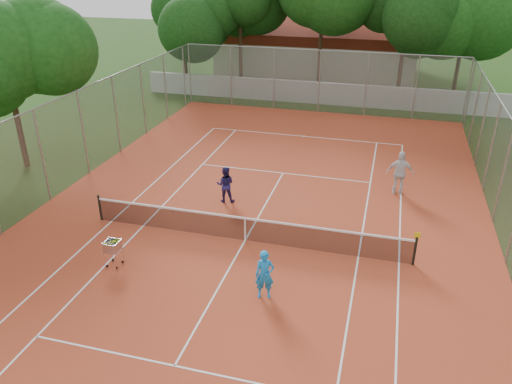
% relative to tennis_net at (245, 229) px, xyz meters
% --- Properties ---
extents(ground, '(120.00, 120.00, 0.00)m').
position_rel_tennis_net_xyz_m(ground, '(0.00, 0.00, -0.51)').
color(ground, '#1A370F').
rests_on(ground, ground).
extents(court_pad, '(18.00, 34.00, 0.02)m').
position_rel_tennis_net_xyz_m(court_pad, '(0.00, 0.00, -0.50)').
color(court_pad, '#AF4022').
rests_on(court_pad, ground).
extents(court_lines, '(10.98, 23.78, 0.01)m').
position_rel_tennis_net_xyz_m(court_lines, '(0.00, 0.00, -0.49)').
color(court_lines, white).
rests_on(court_lines, court_pad).
extents(tennis_net, '(11.88, 0.10, 0.98)m').
position_rel_tennis_net_xyz_m(tennis_net, '(0.00, 0.00, 0.00)').
color(tennis_net, black).
rests_on(tennis_net, court_pad).
extents(perimeter_fence, '(18.00, 34.00, 4.00)m').
position_rel_tennis_net_xyz_m(perimeter_fence, '(0.00, 0.00, 1.49)').
color(perimeter_fence, slate).
rests_on(perimeter_fence, ground).
extents(boundary_wall, '(26.00, 0.30, 1.50)m').
position_rel_tennis_net_xyz_m(boundary_wall, '(0.00, 19.00, 0.24)').
color(boundary_wall, silver).
rests_on(boundary_wall, ground).
extents(clubhouse, '(16.40, 9.00, 4.40)m').
position_rel_tennis_net_xyz_m(clubhouse, '(-2.00, 29.00, 1.69)').
color(clubhouse, beige).
rests_on(clubhouse, ground).
extents(tropical_trees, '(29.00, 19.00, 10.00)m').
position_rel_tennis_net_xyz_m(tropical_trees, '(0.00, 22.00, 4.49)').
color(tropical_trees, black).
rests_on(tropical_trees, ground).
extents(player_near, '(0.66, 0.53, 1.60)m').
position_rel_tennis_net_xyz_m(player_near, '(1.51, -3.01, 0.31)').
color(player_near, '#1880CF').
rests_on(player_near, court_pad).
extents(player_far_left, '(0.87, 0.74, 1.56)m').
position_rel_tennis_net_xyz_m(player_far_left, '(-1.71, 2.86, 0.29)').
color(player_far_left, '#221B53').
rests_on(player_far_left, court_pad).
extents(player_far_right, '(1.17, 0.53, 1.96)m').
position_rel_tennis_net_xyz_m(player_far_right, '(5.33, 5.56, 0.49)').
color(player_far_right, silver).
rests_on(player_far_right, court_pad).
extents(ball_hopper, '(0.63, 0.63, 1.02)m').
position_rel_tennis_net_xyz_m(ball_hopper, '(-3.80, -2.71, 0.02)').
color(ball_hopper, '#ABACB2').
rests_on(ball_hopper, court_pad).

